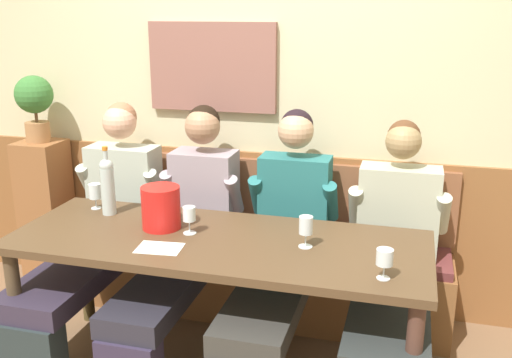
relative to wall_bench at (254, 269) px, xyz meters
The scene contains 17 objects.
room_wall_back 1.15m from the wall_bench, 90.78° to the left, with size 6.80×0.12×2.80m.
wood_wainscot_panel 0.29m from the wall_bench, 90.00° to the left, with size 6.80×0.03×0.97m, color brown.
wall_bench is the anchor object (origin of this frame).
dining_table 0.78m from the wall_bench, 90.00° to the right, with size 2.04×0.77×0.76m.
person_center_left_seat 0.98m from the wall_bench, 157.28° to the right, with size 0.54×1.23×1.29m.
person_right_seat 0.58m from the wall_bench, 132.77° to the right, with size 0.48×1.23×1.29m.
person_center_right_seat 0.55m from the wall_bench, 55.22° to the right, with size 0.51×1.23×1.29m.
person_left_seat 0.97m from the wall_bench, 23.89° to the right, with size 0.54×1.22×1.26m.
ice_bucket 0.91m from the wall_bench, 117.34° to the right, with size 0.20×0.20×0.22m, color red.
wine_bottle_green_tall 1.06m from the wall_bench, 143.69° to the right, with size 0.08×0.08×0.38m.
wine_glass_mid_right 0.88m from the wall_bench, 103.20° to the right, with size 0.07×0.07×0.14m.
wine_glass_mid_left 1.34m from the wall_bench, 48.54° to the right, with size 0.07×0.07×0.13m.
wine_glass_by_bottle 1.07m from the wall_bench, 150.93° to the right, with size 0.07×0.07×0.14m.
wine_glass_right_end 0.98m from the wall_bench, 57.10° to the right, with size 0.07×0.07×0.15m.
tasting_sheet_left_guest 1.01m from the wall_bench, 104.34° to the right, with size 0.21×0.15×0.00m, color white.
corner_pedestal 1.49m from the wall_bench, behind, with size 0.28×0.28×1.00m, color #915932.
potted_plant 1.77m from the wall_bench, behind, with size 0.24×0.24×0.43m.
Camera 1 is at (0.87, -2.34, 1.84)m, focal length 40.73 mm.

